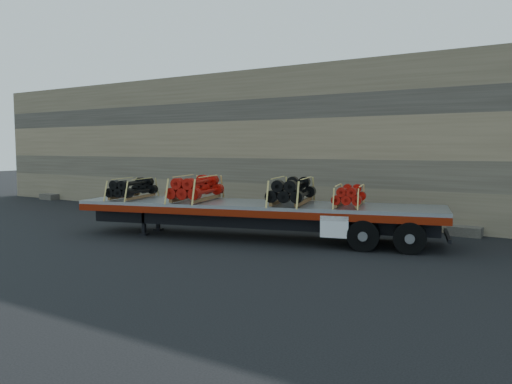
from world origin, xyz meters
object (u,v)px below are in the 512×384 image
(trailer, at_px, (255,221))
(bundle_midrear, at_px, (292,191))
(bundle_front, at_px, (132,189))
(bundle_rear, at_px, (349,196))
(bundle_midfront, at_px, (196,189))

(trailer, distance_m, bundle_midrear, 1.74)
(bundle_front, xyz_separation_m, bundle_rear, (8.10, 2.19, -0.04))
(bundle_midrear, relative_size, bundle_rear, 1.31)
(bundle_front, height_order, bundle_midfront, bundle_midfront)
(bundle_front, distance_m, bundle_midrear, 6.38)
(bundle_midfront, relative_size, bundle_rear, 1.32)
(bundle_midfront, xyz_separation_m, bundle_midrear, (3.55, 0.96, -0.00))
(trailer, distance_m, bundle_front, 5.14)
(trailer, height_order, bundle_rear, bundle_rear)
(bundle_front, bearing_deg, bundle_rear, 0.00)
(bundle_front, xyz_separation_m, bundle_midfront, (2.61, 0.71, 0.07))
(bundle_front, distance_m, bundle_rear, 8.40)
(bundle_front, height_order, bundle_midrear, bundle_midrear)
(bundle_front, bearing_deg, trailer, -0.00)
(bundle_front, height_order, bundle_rear, bundle_front)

